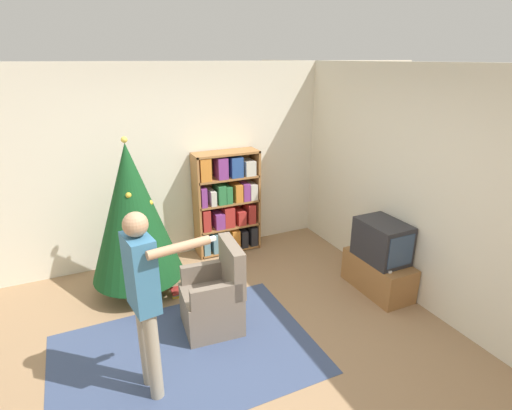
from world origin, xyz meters
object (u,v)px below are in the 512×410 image
at_px(television, 382,241).
at_px(armchair, 215,299).
at_px(christmas_tree, 133,213).
at_px(standing_person, 144,292).
at_px(bookshelf, 227,204).

distance_m(television, armchair, 2.03).
height_order(christmas_tree, armchair, christmas_tree).
xyz_separation_m(television, christmas_tree, (-2.59, 1.19, 0.35)).
xyz_separation_m(christmas_tree, standing_person, (-0.16, -1.60, -0.05)).
bearing_deg(standing_person, armchair, 118.91).
bearing_deg(armchair, television, 89.93).
xyz_separation_m(armchair, standing_person, (-0.76, -0.58, 0.63)).
distance_m(television, standing_person, 2.80).
distance_m(christmas_tree, armchair, 1.36).
height_order(bookshelf, christmas_tree, christmas_tree).
relative_size(bookshelf, armchair, 1.58).
bearing_deg(armchair, standing_person, -47.79).
relative_size(bookshelf, standing_person, 0.90).
distance_m(bookshelf, standing_person, 2.66).
xyz_separation_m(television, standing_person, (-2.75, -0.42, 0.30)).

